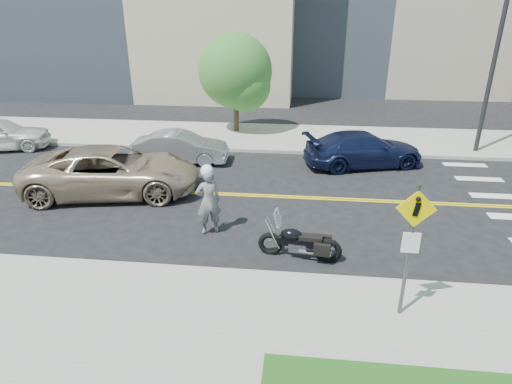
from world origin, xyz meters
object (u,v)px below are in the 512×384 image
(pedestrian_sign, at_px, (411,240))
(motorcycle, at_px, (300,236))
(parked_car_blue, at_px, (363,149))
(motorcyclist, at_px, (208,200))
(parked_car_silver, at_px, (181,147))
(suv, at_px, (113,171))

(pedestrian_sign, relative_size, motorcycle, 1.38)
(parked_car_blue, bearing_deg, motorcyclist, 125.06)
(parked_car_silver, bearing_deg, motorcycle, -146.69)
(motorcyclist, height_order, parked_car_silver, motorcyclist)
(pedestrian_sign, bearing_deg, suv, 146.32)
(motorcycle, distance_m, parked_car_silver, 9.06)
(motorcyclist, xyz_separation_m, parked_car_silver, (-2.60, 6.23, -0.40))
(motorcycle, height_order, suv, suv)
(motorcyclist, xyz_separation_m, suv, (-4.08, 2.58, -0.23))
(motorcycle, xyz_separation_m, parked_car_blue, (2.56, 7.77, 0.07))
(pedestrian_sign, relative_size, suv, 0.49)
(suv, xyz_separation_m, parked_car_silver, (1.48, 3.64, -0.18))
(parked_car_silver, bearing_deg, suv, 155.35)
(motorcyclist, bearing_deg, suv, -57.03)
(motorcyclist, xyz_separation_m, parked_car_blue, (5.27, 6.65, -0.34))
(parked_car_silver, xyz_separation_m, parked_car_blue, (7.86, 0.43, 0.06))
(suv, bearing_deg, motorcyclist, -132.63)
(pedestrian_sign, height_order, parked_car_blue, pedestrian_sign)
(pedestrian_sign, bearing_deg, parked_car_silver, 127.93)
(motorcyclist, height_order, suv, motorcyclist)
(motorcycle, height_order, parked_car_blue, parked_car_blue)
(pedestrian_sign, bearing_deg, motorcyclist, 145.25)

